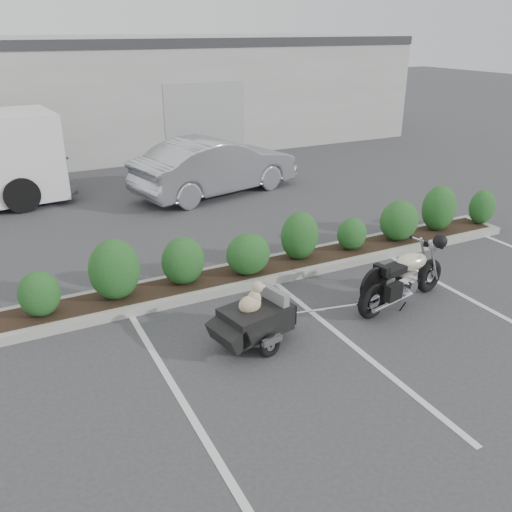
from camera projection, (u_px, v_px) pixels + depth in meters
name	position (u px, v px, depth m)	size (l,w,h in m)	color
ground	(262.00, 345.00, 8.04)	(90.00, 90.00, 0.00)	#38383A
planter_kerb	(255.00, 273.00, 10.23)	(12.00, 1.00, 0.15)	#9E9E93
building	(62.00, 92.00, 21.21)	(26.00, 10.00, 4.00)	#9EA099
motorcycle	(404.00, 278.00, 9.05)	(2.12, 0.89, 1.23)	black
pet_trailer	(255.00, 318.00, 7.92)	(1.73, 0.99, 1.02)	black
sedan	(216.00, 166.00, 15.06)	(1.66, 4.76, 1.57)	#B1B2B9
dumpster	(31.00, 180.00, 14.53)	(2.01, 1.70, 1.12)	navy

